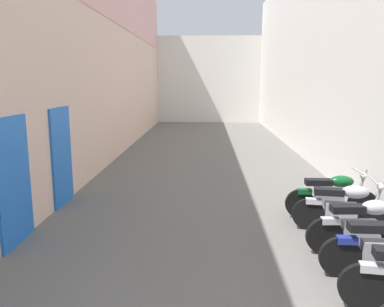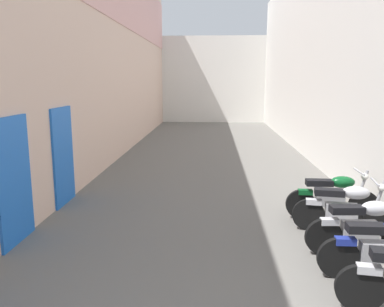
{
  "view_description": "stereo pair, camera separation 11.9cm",
  "coord_description": "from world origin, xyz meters",
  "views": [
    {
      "loc": [
        -0.11,
        -0.67,
        2.79
      ],
      "look_at": [
        -0.39,
        6.79,
        1.38
      ],
      "focal_mm": 36.54,
      "sensor_mm": 36.0,
      "label": 1
    },
    {
      "loc": [
        0.01,
        -0.67,
        2.79
      ],
      "look_at": [
        -0.39,
        6.79,
        1.38
      ],
      "focal_mm": 36.54,
      "sensor_mm": 36.0,
      "label": 2
    }
  ],
  "objects": [
    {
      "name": "motorcycle_seventh",
      "position": [
        2.45,
        6.33,
        0.5
      ],
      "size": [
        1.84,
        0.58,
        1.04
      ],
      "color": "black",
      "rests_on": "ground"
    },
    {
      "name": "building_left",
      "position": [
        -3.58,
        12.71,
        4.31
      ],
      "size": [
        0.45,
        25.53,
        8.54
      ],
      "color": "beige",
      "rests_on": "ground"
    },
    {
      "name": "building_right",
      "position": [
        3.59,
        12.76,
        3.77
      ],
      "size": [
        0.45,
        25.53,
        7.54
      ],
      "color": "silver",
      "rests_on": "ground"
    },
    {
      "name": "motorcycle_eighth",
      "position": [
        2.45,
        7.06,
        0.5
      ],
      "size": [
        1.85,
        0.58,
        1.04
      ],
      "color": "black",
      "rests_on": "ground"
    },
    {
      "name": "motorcycle_sixth",
      "position": [
        2.45,
        5.42,
        0.5
      ],
      "size": [
        1.85,
        0.58,
        1.04
      ],
      "color": "black",
      "rests_on": "ground"
    },
    {
      "name": "building_far_end",
      "position": [
        0.0,
        26.53,
        2.81
      ],
      "size": [
        9.77,
        2.0,
        5.62
      ],
      "primitive_type": "cube",
      "color": "silver",
      "rests_on": "ground"
    },
    {
      "name": "ground_plane",
      "position": [
        0.0,
        10.76,
        0.0
      ],
      "size": [
        41.53,
        41.53,
        0.0
      ],
      "primitive_type": "plane",
      "color": "#66635E"
    }
  ]
}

